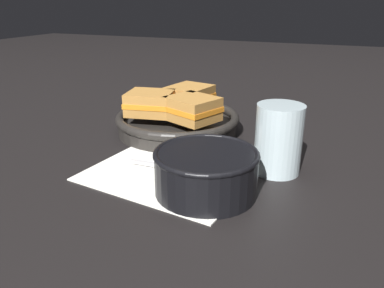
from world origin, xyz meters
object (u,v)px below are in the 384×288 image
soup_bowl (206,170)px  skillet (178,122)px  sandwich_near_right (192,109)px  sandwich_far_left (190,97)px  sandwich_near_left (150,103)px  spoon (201,171)px  drinking_glass (278,139)px

soup_bowl → skillet: (-0.15, 0.23, -0.02)m
skillet → sandwich_near_right: sandwich_near_right is taller
skillet → sandwich_far_left: sandwich_far_left is taller
sandwich_near_right → sandwich_far_left: 0.10m
sandwich_near_left → sandwich_far_left: (0.05, 0.08, 0.00)m
skillet → sandwich_near_right: (0.05, -0.03, 0.04)m
skillet → sandwich_near_right: size_ratio=3.12×
sandwich_near_left → sandwich_near_right: size_ratio=0.91×
skillet → sandwich_far_left: 0.07m
sandwich_far_left → spoon: bearing=-63.1°
soup_bowl → drinking_glass: 0.14m
sandwich_near_left → sandwich_far_left: 0.10m
spoon → skillet: skillet is taller
sandwich_near_right → sandwich_far_left: size_ratio=1.09×
spoon → skillet: size_ratio=0.48×
skillet → drinking_glass: size_ratio=3.23×
skillet → sandwich_near_right: 0.07m
sandwich_far_left → drinking_glass: bearing=-37.0°
sandwich_near_left → drinking_glass: bearing=-17.7°
sandwich_near_right → soup_bowl: bearing=-62.5°
soup_bowl → spoon: (-0.03, 0.05, -0.03)m
skillet → sandwich_far_left: (0.00, 0.05, 0.04)m
skillet → sandwich_near_left: 0.07m
sandwich_near_right → sandwich_near_left: bearing=176.2°
sandwich_near_right → drinking_glass: (0.18, -0.08, -0.01)m
sandwich_near_right → skillet: bearing=144.6°
sandwich_near_left → drinking_glass: size_ratio=0.94×
soup_bowl → sandwich_far_left: size_ratio=1.41×
sandwich_near_left → drinking_glass: drinking_glass is taller
soup_bowl → sandwich_far_left: bearing=117.1°
skillet → sandwich_far_left: size_ratio=3.39×
spoon → sandwich_far_left: size_ratio=1.61×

